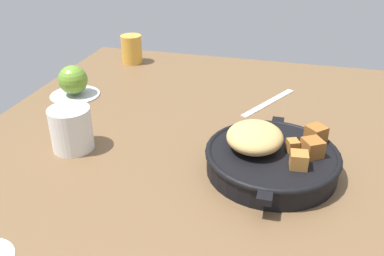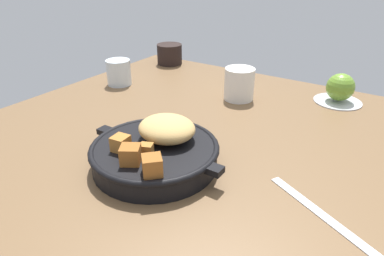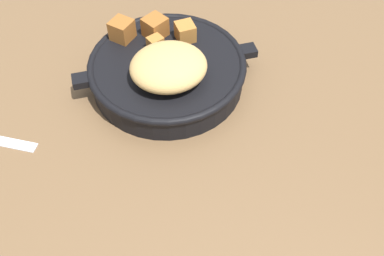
{
  "view_description": "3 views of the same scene",
  "coord_description": "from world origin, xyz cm",
  "views": [
    {
      "loc": [
        -70.4,
        -14.69,
        43.13
      ],
      "look_at": [
        -6.53,
        2.2,
        7.52
      ],
      "focal_mm": 38.62,
      "sensor_mm": 36.0,
      "label": 1
    },
    {
      "loc": [
        30.6,
        -54.78,
        36.0
      ],
      "look_at": [
        -3.3,
        -3.17,
        4.59
      ],
      "focal_mm": 31.9,
      "sensor_mm": 36.0,
      "label": 2
    },
    {
      "loc": [
        2.98,
        35.32,
        48.71
      ],
      "look_at": [
        -5.83,
        1.51,
        5.1
      ],
      "focal_mm": 40.08,
      "sensor_mm": 36.0,
      "label": 3
    }
  ],
  "objects": [
    {
      "name": "butter_knife",
      "position": [
        24.63,
        -9.31,
        0.18
      ],
      "size": [
        19.41,
        11.28,
        0.36
      ],
      "primitive_type": "cube",
      "rotation": [
        0.0,
        0.0,
        -0.49
      ],
      "color": "silver",
      "rests_on": "ground_plane"
    },
    {
      "name": "juice_glass_amber",
      "position": [
        44.0,
        34.8,
        4.27
      ],
      "size": [
        6.35,
        6.35,
        8.55
      ],
      "primitive_type": "cylinder",
      "color": "gold",
      "rests_on": "ground_plane"
    },
    {
      "name": "cast_iron_skillet",
      "position": [
        -5.45,
        -12.22,
        3.18
      ],
      "size": [
        28.66,
        24.33,
        8.75
      ],
      "color": "black",
      "rests_on": "ground_plane"
    },
    {
      "name": "ground_plane",
      "position": [
        0.0,
        0.0,
        -1.2
      ],
      "size": [
        112.81,
        101.81,
        2.4
      ],
      "primitive_type": "cube",
      "color": "brown"
    },
    {
      "name": "saucer_plate",
      "position": [
        16.43,
        39.51,
        0.3
      ],
      "size": [
        12.65,
        12.65,
        0.6
      ],
      "primitive_type": "cylinder",
      "color": "#B7BABF",
      "rests_on": "ground_plane"
    },
    {
      "name": "red_apple",
      "position": [
        16.43,
        39.51,
        4.29
      ],
      "size": [
        7.39,
        7.39,
        7.39
      ],
      "primitive_type": "sphere",
      "color": "olive",
      "rests_on": "saucer_plate"
    },
    {
      "name": "ceramic_mug_white",
      "position": [
        -7.36,
        26.63,
        4.39
      ],
      "size": [
        8.17,
        8.17,
        8.77
      ],
      "primitive_type": "cylinder",
      "color": "silver",
      "rests_on": "ground_plane"
    }
  ]
}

